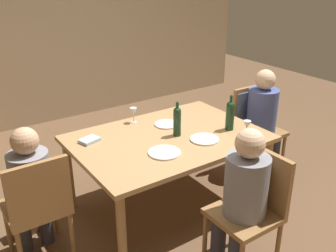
{
  "coord_description": "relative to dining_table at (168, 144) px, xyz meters",
  "views": [
    {
      "loc": [
        -1.74,
        -2.52,
        2.14
      ],
      "look_at": [
        0.0,
        0.0,
        0.82
      ],
      "focal_mm": 40.66,
      "sensor_mm": 36.0,
      "label": 1
    }
  ],
  "objects": [
    {
      "name": "ground_plane",
      "position": [
        0.0,
        0.0,
        -0.65
      ],
      "size": [
        10.0,
        10.0,
        0.0
      ],
      "primitive_type": "plane",
      "color": "brown"
    },
    {
      "name": "rear_room_partition",
      "position": [
        0.0,
        2.78,
        0.7
      ],
      "size": [
        6.4,
        0.12,
        2.7
      ],
      "primitive_type": "cube",
      "color": "tan",
      "rests_on": "ground_plane"
    },
    {
      "name": "dining_table",
      "position": [
        0.0,
        0.0,
        0.0
      ],
      "size": [
        1.66,
        1.16,
        0.72
      ],
      "color": "#A87F51",
      "rests_on": "ground_plane"
    },
    {
      "name": "chair_near",
      "position": [
        0.09,
        -0.96,
        -0.12
      ],
      "size": [
        0.44,
        0.44,
        0.92
      ],
      "rotation": [
        0.0,
        0.0,
        1.57
      ],
      "color": "olive",
      "rests_on": "ground_plane"
    },
    {
      "name": "chair_right_end",
      "position": [
        1.21,
        0.12,
        -0.06
      ],
      "size": [
        0.44,
        0.46,
        0.92
      ],
      "rotation": [
        0.0,
        0.0,
        3.14
      ],
      "color": "olive",
      "rests_on": "ground_plane"
    },
    {
      "name": "chair_left_end",
      "position": [
        -1.21,
        -0.09,
        -0.12
      ],
      "size": [
        0.44,
        0.44,
        0.92
      ],
      "color": "olive",
      "rests_on": "ground_plane"
    },
    {
      "name": "person_woman_host",
      "position": [
        -0.03,
        -0.96,
        0.01
      ],
      "size": [
        0.36,
        0.31,
        1.14
      ],
      "rotation": [
        0.0,
        0.0,
        1.57
      ],
      "color": "#33333D",
      "rests_on": "ground_plane"
    },
    {
      "name": "person_man_bearded",
      "position": [
        1.21,
        -0.03,
        0.01
      ],
      "size": [
        0.31,
        0.36,
        1.15
      ],
      "rotation": [
        0.0,
        0.0,
        3.14
      ],
      "color": "#33333D",
      "rests_on": "ground_plane"
    },
    {
      "name": "person_man_guest",
      "position": [
        -1.21,
        0.03,
        -0.01
      ],
      "size": [
        0.29,
        0.34,
        1.1
      ],
      "color": "#33333D",
      "rests_on": "ground_plane"
    },
    {
      "name": "wine_bottle_tall_green",
      "position": [
        0.56,
        -0.19,
        0.22
      ],
      "size": [
        0.08,
        0.08,
        0.33
      ],
      "color": "#19381E",
      "rests_on": "dining_table"
    },
    {
      "name": "wine_bottle_dark_red",
      "position": [
        0.08,
        -0.03,
        0.22
      ],
      "size": [
        0.07,
        0.07,
        0.31
      ],
      "color": "#19381E",
      "rests_on": "dining_table"
    },
    {
      "name": "wine_glass_near_left",
      "position": [
        0.57,
        -0.39,
        0.18
      ],
      "size": [
        0.07,
        0.07,
        0.15
      ],
      "color": "silver",
      "rests_on": "dining_table"
    },
    {
      "name": "wine_glass_centre",
      "position": [
        -0.09,
        0.46,
        0.18
      ],
      "size": [
        0.07,
        0.07,
        0.15
      ],
      "color": "silver",
      "rests_on": "dining_table"
    },
    {
      "name": "dinner_plate_host",
      "position": [
        0.14,
        0.22,
        0.08
      ],
      "size": [
        0.23,
        0.23,
        0.01
      ],
      "primitive_type": "cylinder",
      "color": "white",
      "rests_on": "dining_table"
    },
    {
      "name": "dinner_plate_guest_left",
      "position": [
        0.22,
        -0.24,
        0.08
      ],
      "size": [
        0.25,
        0.25,
        0.01
      ],
      "primitive_type": "cylinder",
      "color": "silver",
      "rests_on": "dining_table"
    },
    {
      "name": "dinner_plate_guest_right",
      "position": [
        -0.21,
        -0.25,
        0.08
      ],
      "size": [
        0.26,
        0.26,
        0.01
      ],
      "primitive_type": "cylinder",
      "color": "white",
      "rests_on": "dining_table"
    },
    {
      "name": "folded_napkin",
      "position": [
        -0.62,
        0.29,
        0.09
      ],
      "size": [
        0.19,
        0.16,
        0.03
      ],
      "primitive_type": "cube",
      "rotation": [
        0.0,
        0.0,
        0.26
      ],
      "color": "#ADC6D6",
      "rests_on": "dining_table"
    },
    {
      "name": "handbag",
      "position": [
        -1.21,
        0.35,
        -0.54
      ],
      "size": [
        0.3,
        0.16,
        0.22
      ],
      "primitive_type": "cube",
      "rotation": [
        0.0,
        0.0,
        0.16
      ],
      "color": "brown",
      "rests_on": "ground_plane"
    }
  ]
}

